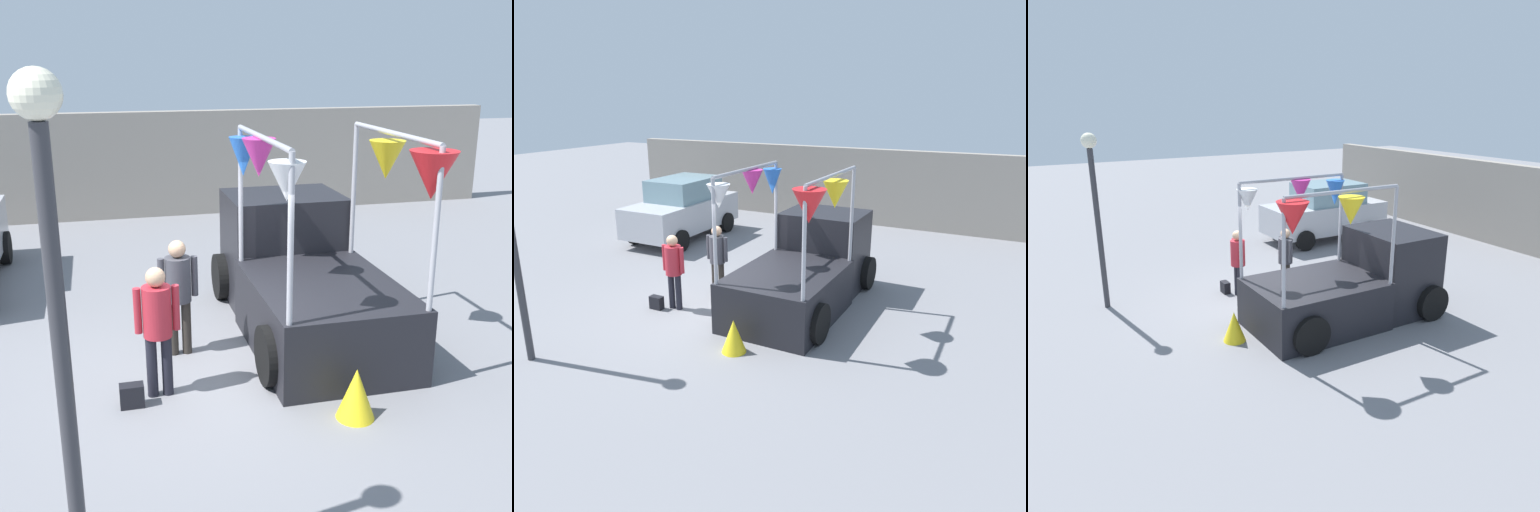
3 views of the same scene
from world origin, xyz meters
The scene contains 8 objects.
ground_plane centered at (0.00, 0.00, 0.00)m, with size 60.00×60.00×0.00m, color slate.
vendor_truck centered at (1.51, 1.27, 0.85)m, with size 2.42×4.17×2.99m.
person_customer centered at (-0.79, -0.39, 0.97)m, with size 0.53×0.34×1.61m.
person_vendor centered at (-0.41, 0.67, 0.97)m, with size 0.53×0.34×1.61m.
handbag centered at (-1.14, -0.59, 0.14)m, with size 0.28×0.16×0.28m, color black.
street_lamp centered at (-1.67, -3.26, 2.52)m, with size 0.32×0.32×3.85m.
brick_boundary_wall centered at (0.00, 8.74, 1.30)m, with size 18.00×0.36×2.60m, color gray.
folded_kite_bundle_sunflower centered at (1.28, -1.44, 0.30)m, with size 0.44×0.44×0.60m, color yellow.
Camera 1 is at (-1.36, -7.34, 3.91)m, focal length 45.00 mm.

